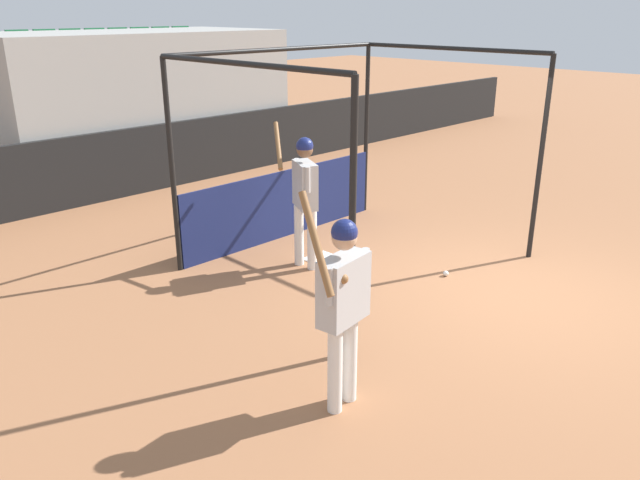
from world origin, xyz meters
TOP-DOWN VIEW (x-y plane):
  - ground_plane at (0.00, 0.00)m, footprint 60.00×60.00m
  - outfield_wall at (0.00, 7.35)m, footprint 24.00×0.12m
  - bleacher_section at (0.00, 9.01)m, footprint 5.95×3.20m
  - batting_cage at (-0.60, 2.99)m, footprint 3.86×3.19m
  - home_plate at (-0.87, 2.46)m, footprint 0.44×0.44m
  - player_batter at (-1.22, 2.47)m, footprint 0.57×0.93m
  - player_waiting at (-3.20, -0.08)m, footprint 0.78×0.53m
  - baseball at (-0.13, 0.91)m, footprint 0.07×0.07m

SIDE VIEW (x-z plane):
  - ground_plane at x=0.00m, z-range 0.00..0.00m
  - home_plate at x=-0.87m, z-range 0.00..0.02m
  - baseball at x=-0.13m, z-range 0.00..0.07m
  - outfield_wall at x=0.00m, z-range 0.00..1.25m
  - player_waiting at x=-3.20m, z-range 0.05..2.07m
  - player_batter at x=-1.22m, z-range 0.13..2.04m
  - batting_cage at x=-0.60m, z-range -0.23..2.59m
  - bleacher_section at x=0.00m, z-range -0.01..2.93m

